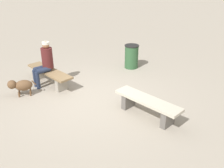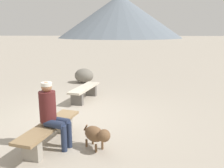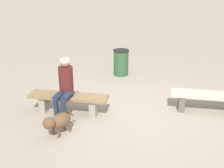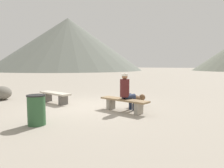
{
  "view_description": "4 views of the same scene",
  "coord_description": "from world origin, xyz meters",
  "px_view_note": "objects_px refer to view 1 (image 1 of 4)",
  "views": [
    {
      "loc": [
        -3.54,
        4.53,
        3.08
      ],
      "look_at": [
        -0.83,
        0.22,
        0.71
      ],
      "focal_mm": 39.57,
      "sensor_mm": 36.0,
      "label": 1
    },
    {
      "loc": [
        5.74,
        1.44,
        2.2
      ],
      "look_at": [
        -1.5,
        0.89,
        0.58
      ],
      "focal_mm": 38.17,
      "sensor_mm": 36.0,
      "label": 2
    },
    {
      "loc": [
        0.82,
        5.58,
        2.97
      ],
      "look_at": [
        0.52,
        -0.36,
        0.57
      ],
      "focal_mm": 44.52,
      "sensor_mm": 36.0,
      "label": 3
    },
    {
      "loc": [
        4.31,
        -6.28,
        1.57
      ],
      "look_at": [
        0.79,
        0.41,
        0.86
      ],
      "focal_mm": 32.9,
      "sensor_mm": 36.0,
      "label": 4
    }
  ],
  "objects_px": {
    "bench_left": "(147,104)",
    "trash_bin": "(131,56)",
    "bench_right": "(50,74)",
    "dog": "(21,85)",
    "seated_person": "(45,61)"
  },
  "relations": [
    {
      "from": "bench_left",
      "to": "seated_person",
      "type": "bearing_deg",
      "value": 12.73
    },
    {
      "from": "bench_right",
      "to": "trash_bin",
      "type": "height_order",
      "value": "trash_bin"
    },
    {
      "from": "bench_right",
      "to": "trash_bin",
      "type": "xyz_separation_m",
      "value": [
        -1.38,
        -2.46,
        0.1
      ]
    },
    {
      "from": "trash_bin",
      "to": "seated_person",
      "type": "bearing_deg",
      "value": 60.56
    },
    {
      "from": "dog",
      "to": "trash_bin",
      "type": "height_order",
      "value": "trash_bin"
    },
    {
      "from": "bench_right",
      "to": "dog",
      "type": "xyz_separation_m",
      "value": [
        0.11,
        0.94,
        -0.0
      ]
    },
    {
      "from": "bench_right",
      "to": "dog",
      "type": "bearing_deg",
      "value": 96.15
    },
    {
      "from": "bench_left",
      "to": "trash_bin",
      "type": "bearing_deg",
      "value": -42.38
    },
    {
      "from": "dog",
      "to": "bench_right",
      "type": "bearing_deg",
      "value": -144.42
    },
    {
      "from": "bench_right",
      "to": "seated_person",
      "type": "bearing_deg",
      "value": 69.02
    },
    {
      "from": "dog",
      "to": "trash_bin",
      "type": "xyz_separation_m",
      "value": [
        -1.49,
        -3.4,
        0.1
      ]
    },
    {
      "from": "seated_person",
      "to": "bench_left",
      "type": "bearing_deg",
      "value": -161.84
    },
    {
      "from": "bench_left",
      "to": "dog",
      "type": "height_order",
      "value": "dog"
    },
    {
      "from": "seated_person",
      "to": "dog",
      "type": "xyz_separation_m",
      "value": [
        0.06,
        0.86,
        -0.42
      ]
    },
    {
      "from": "bench_left",
      "to": "bench_right",
      "type": "xyz_separation_m",
      "value": [
        3.14,
        -0.09,
        -0.01
      ]
    }
  ]
}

